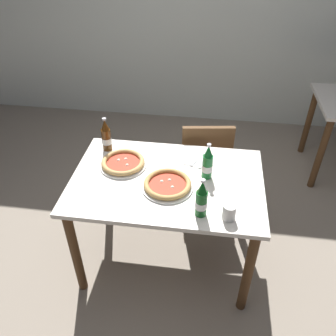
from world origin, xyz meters
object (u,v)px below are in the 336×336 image
object	(u,v)px
beer_bottle_center	(201,200)
chair_behind_table	(204,160)
napkin_with_cutlery	(200,160)
pizza_marinara_far	(123,163)
pizza_margherita_near	(167,185)
paper_cup	(229,212)
beer_bottle_left	(208,164)
beer_bottle_right	(106,137)
dining_table_main	(167,193)

from	to	relation	value
beer_bottle_center	chair_behind_table	bearing A→B (deg)	90.63
napkin_with_cutlery	pizza_marinara_far	bearing A→B (deg)	-165.69
chair_behind_table	pizza_margherita_near	xyz separation A→B (m)	(-0.20, -0.69, 0.29)
pizza_margherita_near	paper_cup	world-z (taller)	paper_cup
beer_bottle_left	pizza_marinara_far	bearing A→B (deg)	175.43
paper_cup	beer_bottle_center	bearing A→B (deg)	175.28
chair_behind_table	pizza_marinara_far	size ratio (longest dim) A/B	2.78
beer_bottle_right	pizza_marinara_far	bearing A→B (deg)	-48.06
napkin_with_cutlery	beer_bottle_left	bearing A→B (deg)	-73.54
pizza_margherita_near	napkin_with_cutlery	distance (m)	0.35
beer_bottle_center	napkin_with_cutlery	bearing A→B (deg)	93.88
chair_behind_table	paper_cup	size ratio (longest dim) A/B	8.95
pizza_marinara_far	paper_cup	bearing A→B (deg)	-29.77
pizza_marinara_far	beer_bottle_center	xyz separation A→B (m)	(0.53, -0.38, 0.08)
beer_bottle_left	paper_cup	world-z (taller)	beer_bottle_left
pizza_margherita_near	pizza_marinara_far	distance (m)	0.37
beer_bottle_left	beer_bottle_center	xyz separation A→B (m)	(-0.02, -0.34, 0.00)
beer_bottle_center	paper_cup	xyz separation A→B (m)	(0.15, -0.01, -0.06)
chair_behind_table	napkin_with_cutlery	xyz separation A→B (m)	(-0.02, -0.38, 0.27)
chair_behind_table	beer_bottle_right	bearing A→B (deg)	18.27
beer_bottle_center	paper_cup	distance (m)	0.16
pizza_marinara_far	beer_bottle_right	xyz separation A→B (m)	(-0.15, 0.17, 0.08)
beer_bottle_center	dining_table_main	bearing A→B (deg)	129.35
chair_behind_table	beer_bottle_left	bearing A→B (deg)	84.40
pizza_marinara_far	pizza_margherita_near	bearing A→B (deg)	-29.25
beer_bottle_right	paper_cup	size ratio (longest dim) A/B	2.60
beer_bottle_center	paper_cup	size ratio (longest dim) A/B	2.60
beer_bottle_left	beer_bottle_center	size ratio (longest dim) A/B	1.00
pizza_margherita_near	beer_bottle_center	distance (m)	0.30
dining_table_main	paper_cup	size ratio (longest dim) A/B	12.63
napkin_with_cutlery	beer_bottle_center	bearing A→B (deg)	-86.12
chair_behind_table	napkin_with_cutlery	world-z (taller)	chair_behind_table
pizza_margherita_near	beer_bottle_right	bearing A→B (deg)	143.52
beer_bottle_left	paper_cup	xyz separation A→B (m)	(0.14, -0.35, -0.06)
beer_bottle_center	napkin_with_cutlery	xyz separation A→B (m)	(-0.03, 0.51, -0.10)
beer_bottle_left	napkin_with_cutlery	size ratio (longest dim) A/B	1.09
dining_table_main	pizza_margherita_near	distance (m)	0.16
pizza_margherita_near	dining_table_main	bearing A→B (deg)	100.71
pizza_marinara_far	napkin_with_cutlery	bearing A→B (deg)	14.31
pizza_marinara_far	paper_cup	xyz separation A→B (m)	(0.69, -0.39, 0.03)
beer_bottle_left	napkin_with_cutlery	xyz separation A→B (m)	(-0.05, 0.17, -0.10)
paper_cup	beer_bottle_left	bearing A→B (deg)	111.53
pizza_margherita_near	paper_cup	distance (m)	0.43
pizza_margherita_near	beer_bottle_center	bearing A→B (deg)	-43.30
dining_table_main	beer_bottle_right	bearing A→B (deg)	149.24
beer_bottle_left	paper_cup	bearing A→B (deg)	-68.47
dining_table_main	beer_bottle_left	size ratio (longest dim) A/B	4.86
pizza_marinara_far	beer_bottle_left	world-z (taller)	beer_bottle_left
pizza_margherita_near	beer_bottle_center	size ratio (longest dim) A/B	1.27
dining_table_main	beer_bottle_center	xyz separation A→B (m)	(0.23, -0.28, 0.22)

